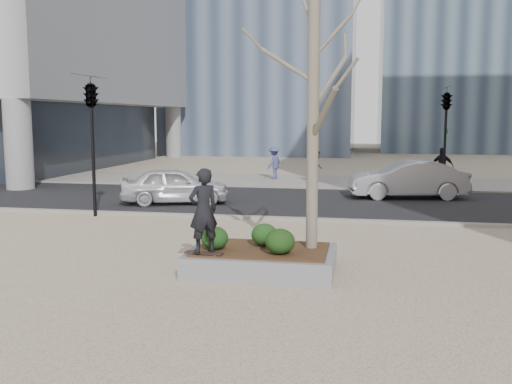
% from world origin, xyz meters
% --- Properties ---
extents(ground, '(120.00, 120.00, 0.00)m').
position_xyz_m(ground, '(0.00, 0.00, 0.00)').
color(ground, '#BEAE8B').
rests_on(ground, ground).
extents(street, '(60.00, 8.00, 0.02)m').
position_xyz_m(street, '(0.00, 10.00, 0.01)').
color(street, black).
rests_on(street, ground).
extents(far_sidewalk, '(60.00, 6.00, 0.02)m').
position_xyz_m(far_sidewalk, '(0.00, 17.00, 0.01)').
color(far_sidewalk, gray).
rests_on(far_sidewalk, ground).
extents(planter, '(3.00, 2.00, 0.45)m').
position_xyz_m(planter, '(1.00, 0.00, 0.23)').
color(planter, gray).
rests_on(planter, ground).
extents(planter_mulch, '(2.70, 1.70, 0.04)m').
position_xyz_m(planter_mulch, '(1.00, 0.00, 0.47)').
color(planter_mulch, '#382314').
rests_on(planter_mulch, planter).
extents(sycamore_tree, '(2.80, 2.80, 6.60)m').
position_xyz_m(sycamore_tree, '(2.00, 0.30, 3.79)').
color(sycamore_tree, gray).
rests_on(sycamore_tree, planter_mulch).
extents(shrub_left, '(0.56, 0.56, 0.48)m').
position_xyz_m(shrub_left, '(0.06, -0.26, 0.73)').
color(shrub_left, '#123B15').
rests_on(shrub_left, planter_mulch).
extents(shrub_middle, '(0.56, 0.56, 0.48)m').
position_xyz_m(shrub_middle, '(1.01, 0.26, 0.73)').
color(shrub_middle, '#133912').
rests_on(shrub_middle, planter_mulch).
extents(shrub_right, '(0.60, 0.60, 0.51)m').
position_xyz_m(shrub_right, '(1.44, -0.41, 0.74)').
color(shrub_right, black).
rests_on(shrub_right, planter_mulch).
extents(skateboard, '(0.80, 0.28, 0.08)m').
position_xyz_m(skateboard, '(-0.05, -0.70, 0.49)').
color(skateboard, black).
rests_on(skateboard, planter).
extents(skateboarder, '(0.73, 0.70, 1.68)m').
position_xyz_m(skateboarder, '(-0.05, -0.70, 1.36)').
color(skateboarder, black).
rests_on(skateboarder, skateboard).
extents(police_car, '(4.22, 2.64, 1.34)m').
position_xyz_m(police_car, '(-3.80, 8.61, 0.69)').
color(police_car, white).
rests_on(police_car, street).
extents(car_silver, '(4.71, 2.28, 1.49)m').
position_xyz_m(car_silver, '(4.77, 11.68, 0.76)').
color(car_silver, '#AEB2B7').
rests_on(car_silver, street).
extents(pedestrian_a, '(0.72, 0.86, 1.56)m').
position_xyz_m(pedestrian_a, '(0.79, 16.48, 0.81)').
color(pedestrian_a, black).
rests_on(pedestrian_a, far_sidewalk).
extents(pedestrian_b, '(0.98, 1.24, 1.69)m').
position_xyz_m(pedestrian_b, '(-1.50, 17.62, 0.87)').
color(pedestrian_b, '#45487C').
rests_on(pedestrian_b, far_sidewalk).
extents(pedestrian_c, '(1.05, 0.46, 1.77)m').
position_xyz_m(pedestrian_c, '(6.65, 16.31, 0.91)').
color(pedestrian_c, black).
rests_on(pedestrian_c, far_sidewalk).
extents(traffic_light_near, '(0.60, 2.48, 4.50)m').
position_xyz_m(traffic_light_near, '(-5.50, 5.60, 2.25)').
color(traffic_light_near, black).
rests_on(traffic_light_near, ground).
extents(traffic_light_far, '(0.60, 2.48, 4.50)m').
position_xyz_m(traffic_light_far, '(6.50, 14.60, 2.25)').
color(traffic_light_far, black).
rests_on(traffic_light_far, ground).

